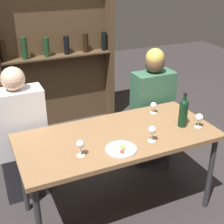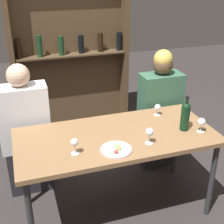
% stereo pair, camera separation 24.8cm
% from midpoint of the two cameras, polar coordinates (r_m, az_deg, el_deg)
% --- Properties ---
extents(ground_plane, '(10.00, 10.00, 0.00)m').
position_cam_midpoint_polar(ground_plane, '(2.91, 3.27, -17.21)').
color(ground_plane, '#332D2D').
extents(dining_table, '(1.58, 0.73, 0.75)m').
position_cam_midpoint_polar(dining_table, '(2.49, 3.65, -5.51)').
color(dining_table, olive).
rests_on(dining_table, ground_plane).
extents(wine_rack_wall, '(1.47, 0.21, 2.32)m').
position_cam_midpoint_polar(wine_rack_wall, '(3.93, -5.97, 13.72)').
color(wine_rack_wall, '#4C3823').
rests_on(wine_rack_wall, ground_plane).
extents(wine_bottle, '(0.07, 0.07, 0.29)m').
position_cam_midpoint_polar(wine_bottle, '(2.57, 15.98, -0.61)').
color(wine_bottle, black).
rests_on(wine_bottle, dining_table).
extents(wine_glass_0, '(0.07, 0.07, 0.12)m').
position_cam_midpoint_polar(wine_glass_0, '(2.60, 18.71, -1.88)').
color(wine_glass_0, silver).
rests_on(wine_glass_0, dining_table).
extents(wine_glass_1, '(0.06, 0.06, 0.13)m').
position_cam_midpoint_polar(wine_glass_1, '(2.34, 9.92, -3.82)').
color(wine_glass_1, silver).
rests_on(wine_glass_1, dining_table).
extents(wine_glass_2, '(0.06, 0.06, 0.12)m').
position_cam_midpoint_polar(wine_glass_2, '(2.19, -3.63, -5.78)').
color(wine_glass_2, silver).
rests_on(wine_glass_2, dining_table).
extents(wine_glass_3, '(0.06, 0.06, 0.10)m').
position_cam_midpoint_polar(wine_glass_3, '(2.79, 10.87, 0.70)').
color(wine_glass_3, silver).
rests_on(wine_glass_3, dining_table).
extents(food_plate_0, '(0.23, 0.23, 0.04)m').
position_cam_midpoint_polar(food_plate_0, '(2.26, 3.95, -6.93)').
color(food_plate_0, silver).
rests_on(food_plate_0, dining_table).
extents(seated_person_left, '(0.44, 0.22, 1.24)m').
position_cam_midpoint_polar(seated_person_left, '(2.88, -13.09, -4.15)').
color(seated_person_left, '#26262B').
rests_on(seated_person_left, ground_plane).
extents(seated_person_right, '(0.41, 0.22, 1.25)m').
position_cam_midpoint_polar(seated_person_right, '(3.22, 10.85, -0.23)').
color(seated_person_right, '#26262B').
rests_on(seated_person_right, ground_plane).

